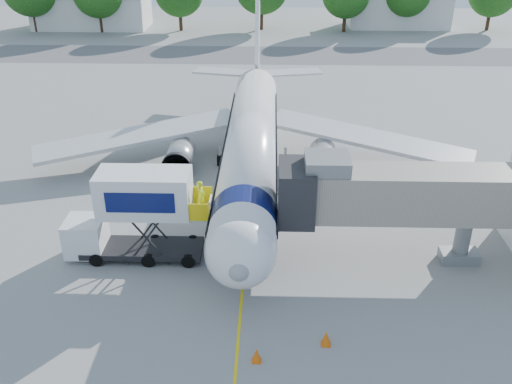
{
  "coord_description": "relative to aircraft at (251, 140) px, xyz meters",
  "views": [
    {
      "loc": [
        1.46,
        -35.1,
        18.9
      ],
      "look_at": [
        0.59,
        -4.71,
        3.2
      ],
      "focal_mm": 40.0,
      "sensor_mm": 36.0,
      "label": 1
    }
  ],
  "objects": [
    {
      "name": "guidance_line",
      "position": [
        0.0,
        -4.12,
        -2.94
      ],
      "size": [
        0.15,
        70.0,
        0.01
      ],
      "primitive_type": "cube",
      "color": "yellow",
      "rests_on": "ground"
    },
    {
      "name": "aircraft",
      "position": [
        0.0,
        0.0,
        0.0
      ],
      "size": [
        34.17,
        37.73,
        11.35
      ],
      "color": "white",
      "rests_on": "ground"
    },
    {
      "name": "safety_cone_a",
      "position": [
        4.19,
        -18.36,
        -2.57
      ],
      "size": [
        0.49,
        0.49,
        0.78
      ],
      "color": "#E25D0B",
      "rests_on": "ground"
    },
    {
      "name": "safety_cone_b",
      "position": [
        0.92,
        -19.55,
        -2.6
      ],
      "size": [
        0.46,
        0.46,
        0.73
      ],
      "color": "#E25D0B",
      "rests_on": "ground"
    },
    {
      "name": "jet_bridge",
      "position": [
        7.99,
        -11.12,
        1.39
      ],
      "size": [
        13.9,
        3.2,
        6.6
      ],
      "color": "gray",
      "rests_on": "ground"
    },
    {
      "name": "outbuilding_left",
      "position": [
        -28.0,
        55.88,
        -0.29
      ],
      "size": [
        18.4,
        8.4,
        5.3
      ],
      "color": "silver",
      "rests_on": "ground"
    },
    {
      "name": "outbuilding_right",
      "position": [
        22.0,
        57.88,
        -0.29
      ],
      "size": [
        16.4,
        7.4,
        5.3
      ],
      "color": "silver",
      "rests_on": "ground"
    },
    {
      "name": "catering_hiloader",
      "position": [
        -6.26,
        -11.12,
        -0.18
      ],
      "size": [
        8.5,
        2.44,
        5.5
      ],
      "color": "black",
      "rests_on": "ground"
    },
    {
      "name": "ground",
      "position": [
        0.0,
        -4.12,
        -2.95
      ],
      "size": [
        160.0,
        160.0,
        0.0
      ],
      "primitive_type": "plane",
      "color": "gray",
      "rests_on": "ground"
    },
    {
      "name": "taxiway_strip",
      "position": [
        0.0,
        37.88,
        -2.94
      ],
      "size": [
        120.0,
        10.0,
        0.01
      ],
      "primitive_type": "cube",
      "color": "#59595B",
      "rests_on": "ground"
    }
  ]
}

